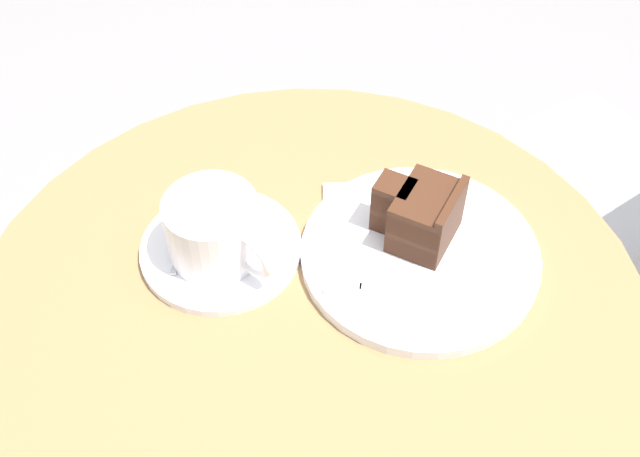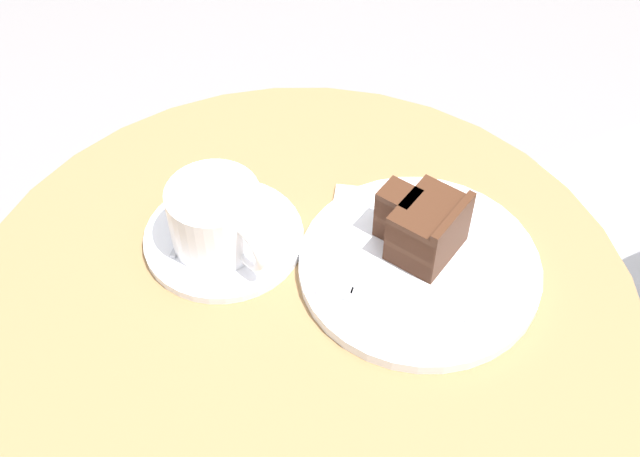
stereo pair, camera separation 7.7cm
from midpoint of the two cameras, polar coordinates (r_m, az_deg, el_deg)
name	(u,v)px [view 1 (the left image)]	position (r m, az deg, el deg)	size (l,w,h in m)	color
cafe_table	(309,378)	(0.87, -3.36, -10.75)	(0.65, 0.65, 0.71)	olive
saucer	(221,249)	(0.81, -9.76, -1.58)	(0.16, 0.16, 0.01)	white
coffee_cup	(214,228)	(0.77, -10.38, -0.14)	(0.12, 0.09, 0.07)	white
teaspoon	(188,225)	(0.83, -12.03, 0.11)	(0.07, 0.08, 0.00)	#B7B7BC
cake_plate	(420,255)	(0.79, 4.38, -2.03)	(0.24, 0.24, 0.01)	white
cake_slice	(421,215)	(0.78, 4.44, 0.81)	(0.09, 0.08, 0.07)	#422619
fork	(381,290)	(0.75, 1.43, -4.55)	(0.13, 0.09, 0.00)	#B7B7BC
napkin	(377,228)	(0.82, 1.41, -0.15)	(0.17, 0.18, 0.00)	beige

